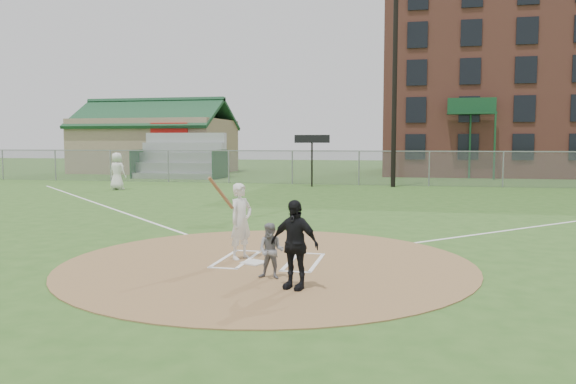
% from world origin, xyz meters
% --- Properties ---
extents(ground, '(140.00, 140.00, 0.00)m').
position_xyz_m(ground, '(0.00, 0.00, 0.00)').
color(ground, '#2F571E').
rests_on(ground, ground).
extents(dirt_circle, '(8.40, 8.40, 0.02)m').
position_xyz_m(dirt_circle, '(0.00, 0.00, 0.01)').
color(dirt_circle, olive).
rests_on(dirt_circle, ground).
extents(home_plate, '(0.57, 0.57, 0.03)m').
position_xyz_m(home_plate, '(-0.24, -0.16, 0.03)').
color(home_plate, silver).
rests_on(home_plate, dirt_circle).
extents(foul_line_third, '(17.04, 17.04, 0.01)m').
position_xyz_m(foul_line_third, '(-9.00, 9.00, 0.01)').
color(foul_line_third, white).
rests_on(foul_line_third, ground).
extents(catcher, '(0.51, 0.41, 1.01)m').
position_xyz_m(catcher, '(0.40, -1.34, 0.53)').
color(catcher, gray).
rests_on(catcher, dirt_circle).
extents(umpire, '(0.95, 0.61, 1.51)m').
position_xyz_m(umpire, '(0.95, -1.94, 0.77)').
color(umpire, black).
rests_on(umpire, dirt_circle).
extents(ondeck_player, '(1.04, 0.76, 1.96)m').
position_xyz_m(ondeck_player, '(-12.23, 16.03, 0.98)').
color(ondeck_player, white).
rests_on(ondeck_player, ground).
extents(batters_boxes, '(2.08, 1.88, 0.01)m').
position_xyz_m(batters_boxes, '(0.00, 0.15, 0.03)').
color(batters_boxes, white).
rests_on(batters_boxes, dirt_circle).
extents(batter_at_plate, '(0.82, 1.00, 1.78)m').
position_xyz_m(batter_at_plate, '(-0.64, 0.20, 0.83)').
color(batter_at_plate, silver).
rests_on(batter_at_plate, dirt_circle).
extents(outfield_fence, '(56.08, 0.08, 2.03)m').
position_xyz_m(outfield_fence, '(0.00, 22.00, 1.02)').
color(outfield_fence, slate).
rests_on(outfield_fence, ground).
extents(bleachers, '(6.08, 3.20, 3.20)m').
position_xyz_m(bleachers, '(-13.00, 26.20, 1.59)').
color(bleachers, '#B7BABF').
rests_on(bleachers, ground).
extents(clubhouse, '(12.20, 8.71, 6.23)m').
position_xyz_m(clubhouse, '(-18.00, 32.99, 2.39)').
color(clubhouse, tan).
rests_on(clubhouse, ground).
extents(light_pole, '(1.20, 0.30, 12.22)m').
position_xyz_m(light_pole, '(2.00, 21.00, 6.61)').
color(light_pole, black).
rests_on(light_pole, ground).
extents(scoreboard_sign, '(2.00, 0.10, 2.93)m').
position_xyz_m(scoreboard_sign, '(-2.50, 20.20, 2.39)').
color(scoreboard_sign, black).
rests_on(scoreboard_sign, ground).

